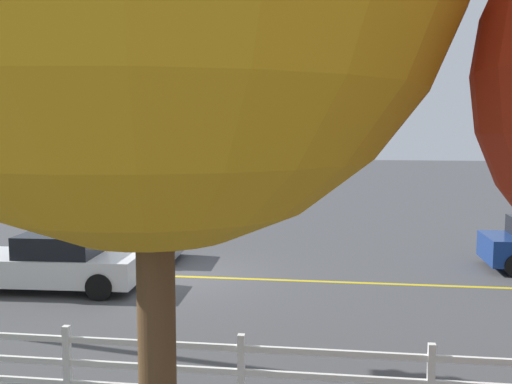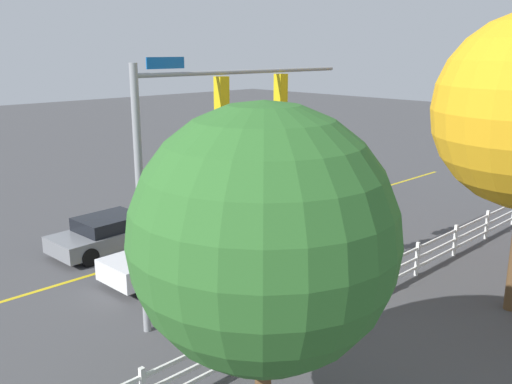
{
  "view_description": "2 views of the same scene",
  "coord_description": "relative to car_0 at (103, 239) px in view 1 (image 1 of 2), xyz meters",
  "views": [
    {
      "loc": [
        -4.32,
        15.38,
        4.04
      ],
      "look_at": [
        -2.1,
        -0.54,
        2.29
      ],
      "focal_mm": 41.7,
      "sensor_mm": 36.0,
      "label": 1
    },
    {
      "loc": [
        12.41,
        15.84,
        7.18
      ],
      "look_at": [
        -1.94,
        0.98,
        1.81
      ],
      "focal_mm": 38.63,
      "sensor_mm": 36.0,
      "label": 2
    }
  ],
  "objects": [
    {
      "name": "car_0",
      "position": [
        0.0,
        0.0,
        0.0
      ],
      "size": [
        4.79,
        2.21,
        1.28
      ],
      "rotation": [
        0.0,
        0.0,
        3.2
      ],
      "color": "slate",
      "rests_on": "ground_plane"
    },
    {
      "name": "lane_center_stripe",
      "position": [
        -6.8,
        1.72,
        -0.63
      ],
      "size": [
        28.0,
        0.16,
        0.01
      ],
      "primitive_type": "cube",
      "color": "gold",
      "rests_on": "ground_plane"
    },
    {
      "name": "ground_plane",
      "position": [
        -2.8,
        1.72,
        -0.63
      ],
      "size": [
        120.0,
        120.0,
        0.0
      ],
      "primitive_type": "plane",
      "color": "#444447"
    },
    {
      "name": "car_2",
      "position": [
        -0.12,
        3.39,
        0.05
      ],
      "size": [
        4.44,
        1.99,
        1.43
      ],
      "rotation": [
        0.0,
        0.0,
        0.04
      ],
      "color": "silver",
      "rests_on": "ground_plane"
    },
    {
      "name": "white_rail_fence",
      "position": [
        -5.8,
        9.15,
        -0.03
      ],
      "size": [
        26.1,
        0.1,
        1.15
      ],
      "color": "white",
      "rests_on": "ground_plane"
    }
  ]
}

